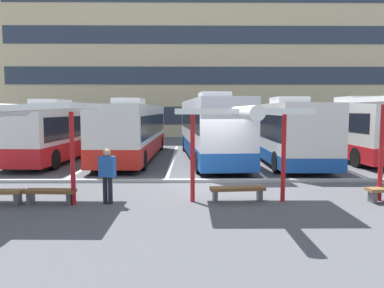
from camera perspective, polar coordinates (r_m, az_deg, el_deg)
ground_plane at (r=14.09m, az=4.25°, el=-6.37°), size 160.00×160.00×0.00m
terminal_building at (r=44.65m, az=1.05°, el=15.10°), size 43.95×12.00×23.50m
coach_bus_0 at (r=22.58m, az=-19.75°, el=1.77°), size 3.14×11.39×3.44m
coach_bus_1 at (r=21.67m, az=-9.13°, el=1.96°), size 2.78×12.08×3.50m
coach_bus_2 at (r=20.76m, az=2.86°, el=2.34°), size 3.47×12.30×3.79m
coach_bus_3 at (r=21.13m, az=13.88°, el=1.95°), size 2.78×11.66×3.54m
coach_bus_4 at (r=23.82m, az=22.62°, el=2.10°), size 3.13×11.35×3.62m
lane_stripe_0 at (r=23.35m, az=-24.03°, el=-2.12°), size 0.16×14.00×0.01m
lane_stripe_1 at (r=22.02m, az=-13.97°, el=-2.23°), size 0.16×14.00×0.01m
lane_stripe_2 at (r=21.43m, az=-3.01°, el=-2.29°), size 0.16×14.00×0.01m
lane_stripe_3 at (r=21.66m, az=8.14°, el=-2.25°), size 0.16×14.00×0.01m
lane_stripe_4 at (r=22.67m, az=18.67°, el=-2.14°), size 0.16×14.00×0.01m
lane_stripe_5 at (r=24.37m, az=28.02°, el=-1.98°), size 0.16×14.00×0.01m
waiting_shelter_0 at (r=11.71m, az=-26.62°, el=4.64°), size 4.27×5.31×3.08m
bench_1 at (r=11.95m, az=-21.46°, el=-7.26°), size 1.55×0.50×0.45m
waiting_shelter_1 at (r=10.99m, az=7.55°, el=4.75°), size 3.84×4.43×2.98m
bench_2 at (r=11.57m, az=7.19°, el=-7.30°), size 1.76×0.58×0.45m
platform_kerb at (r=14.51m, az=4.11°, el=-5.78°), size 44.00×0.24×0.12m
waiting_passenger_0 at (r=11.32m, az=-13.21°, el=-4.33°), size 0.53×0.34×1.70m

